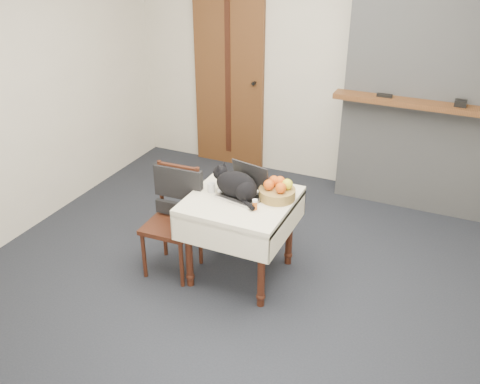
# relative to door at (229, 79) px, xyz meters

# --- Properties ---
(ground) EXTENTS (4.50, 4.50, 0.00)m
(ground) POSITION_rel_door_xyz_m (1.20, -1.97, -1.00)
(ground) COLOR black
(ground) RESTS_ON ground
(room_shell) EXTENTS (4.52, 4.01, 2.61)m
(room_shell) POSITION_rel_door_xyz_m (1.20, -1.51, 0.76)
(room_shell) COLOR beige
(room_shell) RESTS_ON ground
(door) EXTENTS (0.82, 0.10, 2.00)m
(door) POSITION_rel_door_xyz_m (0.00, 0.00, 0.00)
(door) COLOR brown
(door) RESTS_ON ground
(chimney) EXTENTS (1.62, 0.48, 2.60)m
(chimney) POSITION_rel_door_xyz_m (2.10, -0.13, 0.30)
(chimney) COLOR gray
(chimney) RESTS_ON ground
(side_table) EXTENTS (0.78, 0.78, 0.70)m
(side_table) POSITION_rel_door_xyz_m (1.03, -1.96, -0.41)
(side_table) COLOR #3C1910
(side_table) RESTS_ON ground
(laptop) EXTENTS (0.37, 0.34, 0.24)m
(laptop) POSITION_rel_door_xyz_m (1.04, -1.90, -0.24)
(laptop) COLOR #B7B7BC
(laptop) RESTS_ON side_table
(cat) EXTENTS (0.44, 0.31, 0.23)m
(cat) POSITION_rel_door_xyz_m (1.00, -1.96, -0.20)
(cat) COLOR black
(cat) RESTS_ON side_table
(cream_jar) EXTENTS (0.06, 0.06, 0.07)m
(cream_jar) POSITION_rel_door_xyz_m (0.78, -1.96, -0.27)
(cream_jar) COLOR silver
(cream_jar) RESTS_ON side_table
(pill_bottle) EXTENTS (0.04, 0.04, 0.08)m
(pill_bottle) POSITION_rel_door_xyz_m (1.20, -2.08, -0.26)
(pill_bottle) COLOR #AF4F15
(pill_bottle) RESTS_ON side_table
(fruit_basket) EXTENTS (0.28, 0.28, 0.16)m
(fruit_basket) POSITION_rel_door_xyz_m (1.29, -1.85, -0.24)
(fruit_basket) COLOR #A18141
(fruit_basket) RESTS_ON side_table
(desk_clutter) EXTENTS (0.10, 0.09, 0.01)m
(desk_clutter) POSITION_rel_door_xyz_m (1.23, -1.88, -0.30)
(desk_clutter) COLOR black
(desk_clutter) RESTS_ON side_table
(chair) EXTENTS (0.42, 0.41, 0.89)m
(chair) POSITION_rel_door_xyz_m (0.51, -2.05, -0.44)
(chair) COLOR #3C1910
(chair) RESTS_ON ground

